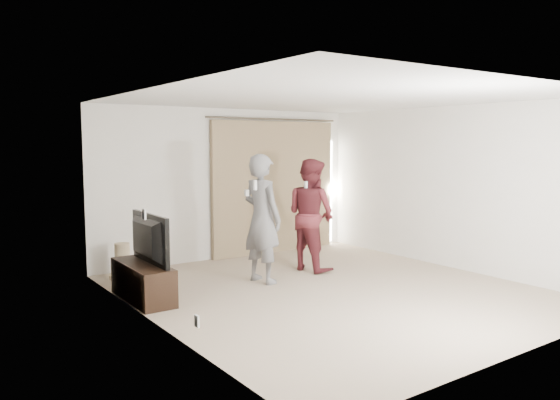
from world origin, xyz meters
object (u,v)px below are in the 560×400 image
(tv_console, at_px, (143,282))
(tv, at_px, (142,239))
(person_woman, at_px, (311,215))
(person_man, at_px, (262,219))

(tv_console, distance_m, tv, 0.56)
(person_woman, bearing_deg, tv, -178.31)
(tv_console, distance_m, person_woman, 2.89)
(person_man, bearing_deg, tv, 176.00)
(tv_console, bearing_deg, person_man, -4.00)
(tv_console, bearing_deg, tv, 0.00)
(person_man, xyz_separation_m, person_woman, (1.06, 0.21, -0.05))
(tv, xyz_separation_m, person_woman, (2.81, 0.08, 0.09))
(tv_console, bearing_deg, person_woman, 1.69)
(person_man, bearing_deg, tv_console, 176.00)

